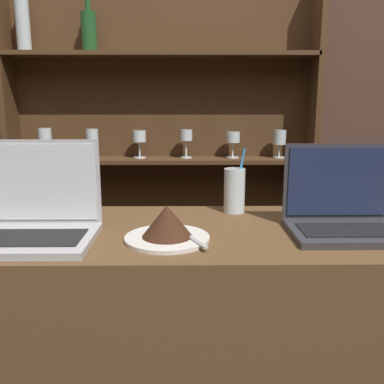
{
  "coord_description": "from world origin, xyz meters",
  "views": [
    {
      "loc": [
        0.0,
        -0.87,
        1.38
      ],
      "look_at": [
        0.02,
        0.29,
        1.12
      ],
      "focal_mm": 40.0,
      "sensor_mm": 36.0,
      "label": 1
    }
  ],
  "objects_px": {
    "laptop_far": "(343,213)",
    "cake_plate": "(166,226)",
    "water_glass": "(233,190)",
    "laptop_near": "(34,218)"
  },
  "relations": [
    {
      "from": "laptop_far",
      "to": "water_glass",
      "type": "distance_m",
      "value": 0.34
    },
    {
      "from": "cake_plate",
      "to": "water_glass",
      "type": "distance_m",
      "value": 0.34
    },
    {
      "from": "laptop_far",
      "to": "water_glass",
      "type": "bearing_deg",
      "value": 143.12
    },
    {
      "from": "cake_plate",
      "to": "laptop_far",
      "type": "bearing_deg",
      "value": 8.19
    },
    {
      "from": "laptop_near",
      "to": "water_glass",
      "type": "relative_size",
      "value": 1.53
    },
    {
      "from": "laptop_near",
      "to": "cake_plate",
      "type": "distance_m",
      "value": 0.34
    },
    {
      "from": "laptop_far",
      "to": "cake_plate",
      "type": "bearing_deg",
      "value": -171.81
    },
    {
      "from": "laptop_far",
      "to": "laptop_near",
      "type": "bearing_deg",
      "value": -176.6
    },
    {
      "from": "laptop_near",
      "to": "cake_plate",
      "type": "height_order",
      "value": "laptop_near"
    },
    {
      "from": "water_glass",
      "to": "laptop_far",
      "type": "bearing_deg",
      "value": -36.88
    }
  ]
}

